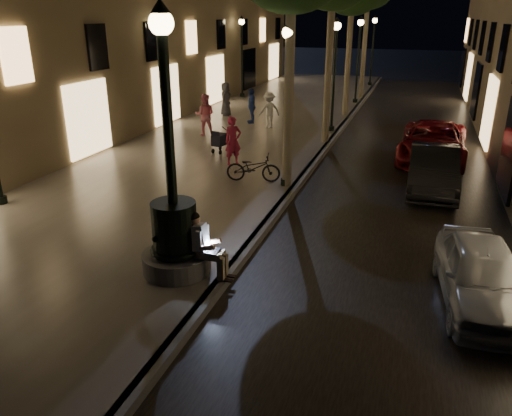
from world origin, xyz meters
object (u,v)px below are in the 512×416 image
at_px(lamp_curb_a, 287,85).
at_px(car_second, 433,169).
at_px(bicycle, 253,168).
at_px(pedestrian_red, 233,141).
at_px(pedestrian_white, 269,110).
at_px(pedestrian_dark, 226,99).
at_px(stroller, 220,140).
at_px(lamp_left_b, 165,60).
at_px(lamp_left_c, 242,46).
at_px(car_front, 482,275).
at_px(pedestrian_pink, 205,115).
at_px(lamp_curb_b, 335,61).
at_px(fountain_lamppost, 174,225).
at_px(car_third, 433,142).
at_px(pedestrian_blue, 252,106).
at_px(lamp_curb_c, 359,49).
at_px(seated_man_laptop, 203,243).

relative_size(lamp_curb_a, car_second, 1.18).
distance_m(lamp_curb_a, bicycle, 2.79).
height_order(pedestrian_red, bicycle, pedestrian_red).
height_order(pedestrian_white, pedestrian_dark, pedestrian_dark).
height_order(stroller, car_second, car_second).
distance_m(lamp_left_b, lamp_left_c, 10.00).
bearing_deg(pedestrian_red, car_front, -87.19).
relative_size(lamp_left_c, car_front, 1.35).
distance_m(car_second, bicycle, 5.54).
bearing_deg(pedestrian_white, pedestrian_pink, 5.36).
bearing_deg(lamp_curb_b, pedestrian_dark, 162.30).
height_order(pedestrian_red, pedestrian_white, pedestrian_red).
relative_size(fountain_lamppost, pedestrian_red, 3.10).
height_order(car_third, pedestrian_red, pedestrian_red).
bearing_deg(pedestrian_red, car_third, -18.00).
xyz_separation_m(pedestrian_blue, pedestrian_dark, (-1.86, 1.35, 0.02)).
relative_size(car_second, car_third, 0.81).
bearing_deg(lamp_curb_a, car_third, 49.30).
bearing_deg(lamp_curb_c, car_second, -73.49).
distance_m(pedestrian_blue, pedestrian_dark, 2.30).
height_order(lamp_left_c, pedestrian_blue, lamp_left_c).
bearing_deg(pedestrian_white, stroller, 43.12).
bearing_deg(fountain_lamppost, bicycle, 93.30).
xyz_separation_m(stroller, pedestrian_white, (0.52, 4.73, 0.33)).
relative_size(seated_man_laptop, pedestrian_dark, 0.81).
relative_size(pedestrian_pink, pedestrian_dark, 1.05).
xyz_separation_m(pedestrian_pink, pedestrian_white, (2.19, 2.27, -0.06)).
bearing_deg(lamp_curb_b, pedestrian_pink, -152.98).
relative_size(fountain_lamppost, lamp_curb_b, 1.08).
height_order(seated_man_laptop, lamp_curb_c, lamp_curb_c).
distance_m(lamp_curb_a, pedestrian_red, 3.55).
relative_size(lamp_curb_b, lamp_left_b, 1.00).
xyz_separation_m(lamp_left_b, stroller, (3.74, -3.03, -2.55)).
distance_m(fountain_lamppost, lamp_curb_b, 14.16).
distance_m(fountain_lamppost, lamp_left_c, 23.00).
distance_m(seated_man_laptop, pedestrian_dark, 16.86).
relative_size(lamp_curb_c, pedestrian_dark, 2.86).
bearing_deg(lamp_curb_b, pedestrian_white, -174.00).
distance_m(lamp_left_c, car_front, 24.51).
height_order(seated_man_laptop, lamp_curb_a, lamp_curb_a).
relative_size(lamp_curb_a, lamp_curb_b, 1.00).
bearing_deg(car_front, pedestrian_blue, 118.02).
bearing_deg(car_third, stroller, -162.59).
relative_size(car_front, car_third, 0.71).
bearing_deg(pedestrian_white, pedestrian_red, 54.45).
distance_m(lamp_left_c, pedestrian_red, 15.35).
bearing_deg(stroller, lamp_curb_c, 84.33).
relative_size(stroller, pedestrian_red, 0.58).
bearing_deg(car_front, pedestrian_red, 132.37).
xyz_separation_m(seated_man_laptop, lamp_curb_a, (0.09, 6.00, 2.32)).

